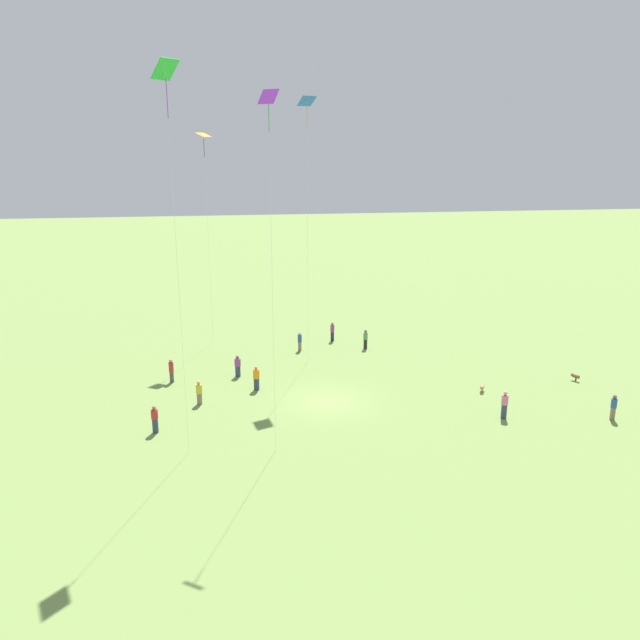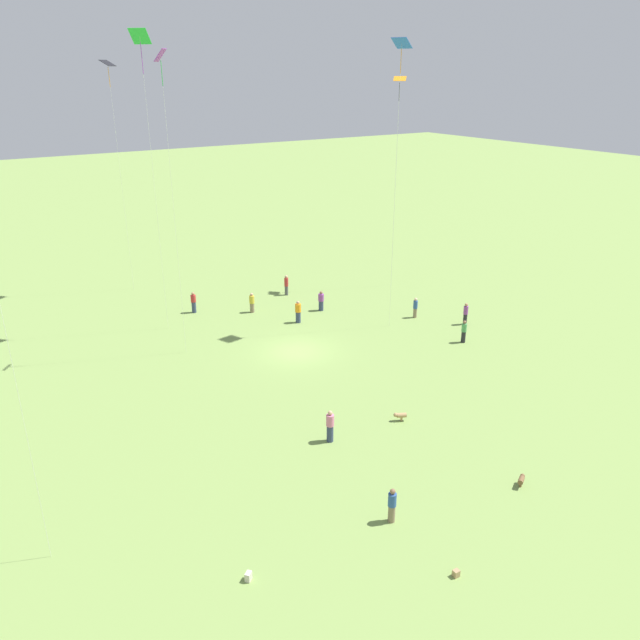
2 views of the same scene
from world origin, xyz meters
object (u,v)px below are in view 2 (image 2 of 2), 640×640
at_px(kite_2, 162,76).
at_px(picnic_bag_1, 248,576).
at_px(person_2, 330,426).
at_px(person_9, 286,285).
at_px(kite_4, 399,90).
at_px(dog_1, 521,479).
at_px(kite_1, 109,76).
at_px(person_5, 392,505).
at_px(person_4, 298,312).
at_px(picnic_bag_0, 456,573).
at_px(dog_0, 400,415).
at_px(person_10, 252,303).
at_px(person_6, 321,301).
at_px(kite_0, 401,57).
at_px(person_0, 415,308).
at_px(kite_5, 141,50).
at_px(person_7, 194,303).
at_px(person_8, 464,331).
at_px(person_1, 466,314).

bearing_deg(kite_2, picnic_bag_1, 65.56).
bearing_deg(kite_2, person_2, 89.43).
distance_m(person_9, kite_4, 18.21).
xyz_separation_m(dog_1, picnic_bag_1, (1.66, 13.14, -0.17)).
bearing_deg(kite_1, person_5, -82.50).
bearing_deg(person_4, picnic_bag_0, -134.77).
distance_m(kite_1, dog_0, 34.86).
height_order(person_4, person_9, person_9).
relative_size(person_10, dog_1, 2.57).
relative_size(person_10, dog_0, 2.28).
distance_m(person_6, kite_0, 18.83).
distance_m(person_2, person_10, 19.49).
bearing_deg(person_0, person_4, 148.32).
relative_size(person_4, kite_5, 0.09).
relative_size(person_2, person_4, 1.03).
distance_m(person_2, person_7, 21.29).
xyz_separation_m(person_8, kite_1, (24.07, 15.93, 16.62)).
bearing_deg(person_4, dog_1, -121.15).
bearing_deg(person_5, kite_5, 87.33).
height_order(person_8, picnic_bag_0, person_8).
relative_size(kite_4, dog_0, 24.65).
relative_size(person_8, kite_0, 0.08).
bearing_deg(person_8, person_9, 116.98).
height_order(person_7, person_9, person_9).
bearing_deg(dog_0, person_5, 165.17).
xyz_separation_m(person_0, dog_0, (-11.33, 10.90, -0.47)).
bearing_deg(kite_5, person_6, -106.79).
bearing_deg(kite_2, kite_5, -104.74).
bearing_deg(picnic_bag_0, person_1, -45.78).
xyz_separation_m(person_6, picnic_bag_0, (-26.49, 11.10, -0.64)).
distance_m(person_6, person_10, 5.48).
bearing_deg(kite_4, person_2, -47.67).
bearing_deg(kite_4, person_0, -27.14).
height_order(person_10, kite_1, kite_1).
relative_size(person_7, person_8, 1.03).
bearing_deg(person_10, picnic_bag_0, -68.42).
height_order(kite_2, picnic_bag_0, kite_2).
xyz_separation_m(person_1, kite_1, (21.70, 18.48, 16.59)).
relative_size(person_1, kite_0, 0.09).
distance_m(person_0, picnic_bag_1, 28.75).
distance_m(person_10, kite_1, 20.73).
xyz_separation_m(person_8, dog_1, (-13.33, 9.61, -0.47)).
xyz_separation_m(person_4, kite_0, (-4.35, -5.34, 17.75)).
bearing_deg(picnic_bag_1, kite_5, -13.66).
bearing_deg(person_2, person_7, 168.87).
bearing_deg(person_1, person_9, -15.66).
bearing_deg(person_1, dog_1, 95.24).
height_order(person_1, person_6, person_1).
bearing_deg(person_7, kite_0, -137.87).
bearing_deg(person_2, picnic_bag_1, -59.30).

